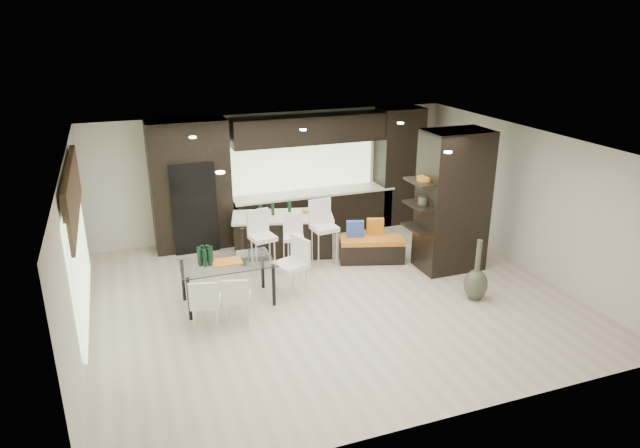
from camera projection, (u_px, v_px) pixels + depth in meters
name	position (u px, v px, depth m)	size (l,w,h in m)	color
ground	(332.00, 296.00, 10.02)	(8.00, 8.00, 0.00)	beige
back_wall	(275.00, 174.00, 12.64)	(8.00, 0.02, 2.70)	beige
left_wall	(76.00, 257.00, 8.26)	(0.02, 7.00, 2.70)	beige
right_wall	(528.00, 200.00, 10.85)	(0.02, 7.00, 2.70)	beige
ceiling	(333.00, 145.00, 9.09)	(8.00, 7.00, 0.02)	white
window_left	(79.00, 251.00, 8.45)	(0.04, 3.20, 1.90)	#B2D199
window_back	(301.00, 163.00, 12.73)	(3.40, 0.04, 1.20)	#B2D199
stone_accent	(72.00, 193.00, 8.15)	(0.08, 3.00, 0.80)	brown
ceiling_spots	(327.00, 143.00, 9.32)	(4.00, 3.00, 0.02)	white
back_cabinetry	(301.00, 175.00, 12.51)	(6.80, 0.68, 2.70)	black
refrigerator	(192.00, 205.00, 11.83)	(0.90, 0.68, 1.90)	black
partition_column	(453.00, 201.00, 10.75)	(1.20, 0.80, 2.70)	black
kitchen_island	(283.00, 235.00, 11.68)	(2.01, 0.86, 0.84)	black
stool_left	(263.00, 249.00, 10.80)	(0.44, 0.44, 0.99)	white
stool_mid	(294.00, 247.00, 11.04)	(0.38, 0.38, 0.87)	white
stool_right	(324.00, 239.00, 11.17)	(0.46, 0.46, 1.04)	white
bench	(372.00, 249.00, 11.40)	(1.28, 0.49, 0.49)	black
floor_vase	(477.00, 270.00, 9.74)	(0.40, 0.40, 1.10)	#3E4632
dining_table	(228.00, 283.00, 9.67)	(1.57, 0.88, 0.75)	white
chair_near	(237.00, 301.00, 9.02)	(0.42, 0.42, 0.78)	white
chair_far	(206.00, 305.00, 8.85)	(0.44, 0.44, 0.82)	white
chair_end	(290.00, 269.00, 10.00)	(0.50, 0.50, 0.92)	white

